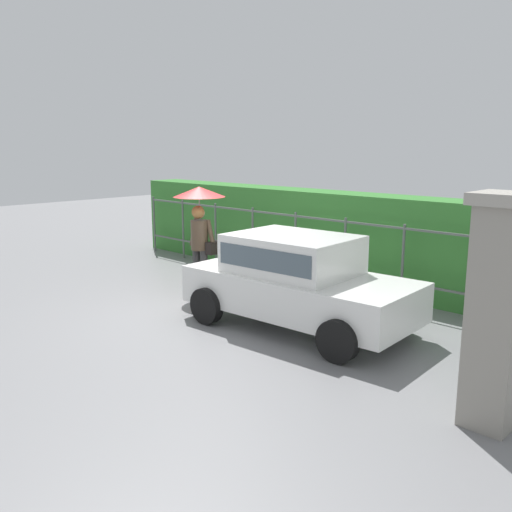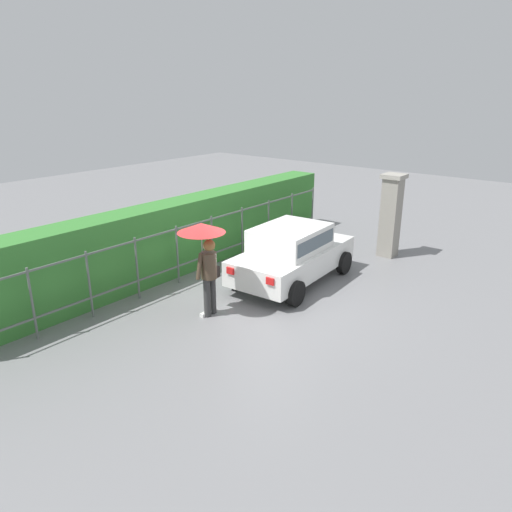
% 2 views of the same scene
% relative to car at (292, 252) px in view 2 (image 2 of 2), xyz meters
% --- Properties ---
extents(ground_plane, '(40.00, 40.00, 0.00)m').
position_rel_car_xyz_m(ground_plane, '(-1.47, -0.28, -0.80)').
color(ground_plane, slate).
extents(car, '(3.82, 2.04, 1.48)m').
position_rel_car_xyz_m(car, '(0.00, 0.00, 0.00)').
color(car, white).
rests_on(car, ground).
extents(pedestrian, '(1.01, 1.01, 2.08)m').
position_rel_car_xyz_m(pedestrian, '(-2.74, 0.34, 0.75)').
color(pedestrian, '#333333').
rests_on(pedestrian, ground).
extents(gate_pillar, '(0.60, 0.60, 2.42)m').
position_rel_car_xyz_m(gate_pillar, '(3.47, -1.04, 0.44)').
color(gate_pillar, gray).
rests_on(gate_pillar, ground).
extents(fence_section, '(11.31, 0.05, 1.50)m').
position_rel_car_xyz_m(fence_section, '(-1.25, 2.19, 0.02)').
color(fence_section, '#59605B').
rests_on(fence_section, ground).
extents(hedge_row, '(12.26, 0.90, 1.90)m').
position_rel_car_xyz_m(hedge_row, '(-1.25, 2.91, 0.15)').
color(hedge_row, '#387F33').
rests_on(hedge_row, ground).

